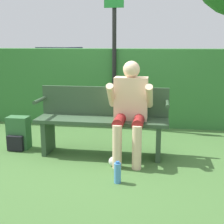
% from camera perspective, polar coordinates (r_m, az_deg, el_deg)
% --- Properties ---
extents(ground_plane, '(40.00, 40.00, 0.00)m').
position_cam_1_polar(ground_plane, '(4.16, -1.85, -7.81)').
color(ground_plane, '#426B33').
extents(hedge_back, '(12.00, 0.60, 1.35)m').
position_cam_1_polar(hedge_back, '(5.68, 1.36, 4.71)').
color(hedge_back, '#337033').
rests_on(hedge_back, ground).
extents(park_bench, '(1.70, 0.42, 0.88)m').
position_cam_1_polar(park_bench, '(4.07, -1.75, -1.27)').
color(park_bench, '#334C33').
rests_on(park_bench, ground).
extents(person_seated, '(0.55, 0.61, 1.23)m').
position_cam_1_polar(person_seated, '(3.86, 3.34, 1.27)').
color(person_seated, beige).
rests_on(person_seated, ground).
extents(backpack, '(0.29, 0.25, 0.45)m').
position_cam_1_polar(backpack, '(4.52, -16.74, -3.82)').
color(backpack, '#336638').
rests_on(backpack, ground).
extents(water_bottle, '(0.07, 0.07, 0.24)m').
position_cam_1_polar(water_bottle, '(3.33, 1.02, -11.05)').
color(water_bottle, '#4C8CCC').
rests_on(water_bottle, ground).
extents(signpost, '(0.32, 0.09, 2.29)m').
position_cam_1_polar(signpost, '(5.29, 0.41, 10.80)').
color(signpost, black).
rests_on(signpost, ground).
extents(parked_car, '(4.83, 3.23, 1.22)m').
position_cam_1_polar(parked_car, '(18.17, -9.59, 9.69)').
color(parked_car, '#2D4784').
rests_on(parked_car, ground).
extents(litter_crumple, '(0.11, 0.11, 0.11)m').
position_cam_1_polar(litter_crumple, '(3.78, 0.24, -9.02)').
color(litter_crumple, silver).
rests_on(litter_crumple, ground).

